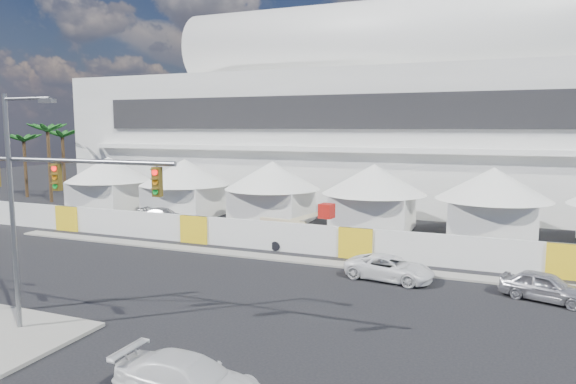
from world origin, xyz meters
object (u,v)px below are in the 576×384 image
at_px(streetlight_median, 16,196).
at_px(boom_lift, 277,234).
at_px(sedan_silver, 545,286).
at_px(pickup_curb, 390,268).
at_px(lot_car_c, 164,215).
at_px(pickup_near, 189,381).

xyz_separation_m(streetlight_median, boom_lift, (3.84, 17.67, -4.71)).
bearing_deg(boom_lift, sedan_silver, -8.67).
bearing_deg(pickup_curb, streetlight_median, 144.11).
bearing_deg(streetlight_median, lot_car_c, 112.14).
distance_m(lot_car_c, boom_lift, 13.84).
bearing_deg(pickup_near, lot_car_c, 38.27).
distance_m(sedan_silver, lot_car_c, 31.16).
relative_size(pickup_near, lot_car_c, 1.11).
bearing_deg(boom_lift, pickup_near, -64.77).
xyz_separation_m(sedan_silver, lot_car_c, (-29.43, 10.23, -0.07)).
height_order(sedan_silver, pickup_curb, sedan_silver).
distance_m(pickup_curb, streetlight_median, 18.67).
relative_size(pickup_curb, streetlight_median, 0.51).
relative_size(pickup_near, streetlight_median, 0.51).
height_order(pickup_curb, boom_lift, boom_lift).
xyz_separation_m(pickup_curb, boom_lift, (-8.78, 4.83, 0.24)).
height_order(pickup_near, boom_lift, boom_lift).
height_order(pickup_curb, lot_car_c, pickup_curb).
distance_m(streetlight_median, boom_lift, 18.68).
xyz_separation_m(lot_car_c, streetlight_median, (9.14, -22.46, 4.98)).
relative_size(pickup_curb, boom_lift, 0.71).
distance_m(sedan_silver, pickup_near, 18.09).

